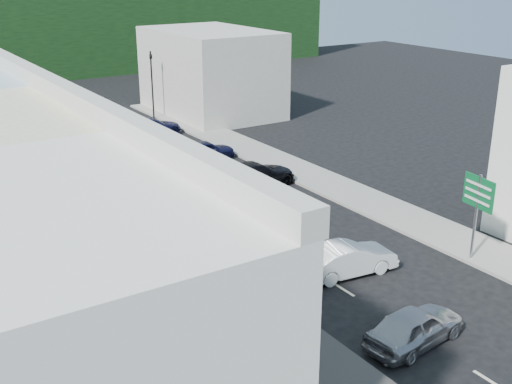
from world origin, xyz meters
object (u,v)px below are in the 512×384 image
at_px(car_silver, 415,326).
at_px(pedestrian_left, 182,301).
at_px(direction_sign, 475,219).
at_px(car_red, 213,289).
at_px(traffic_signal, 152,86).
at_px(car_white, 348,259).
at_px(bus, 155,193).

relative_size(car_silver, pedestrian_left, 2.59).
relative_size(pedestrian_left, direction_sign, 0.43).
bearing_deg(car_red, traffic_signal, -25.26).
xyz_separation_m(car_white, direction_sign, (5.36, -1.97, 1.29)).
xyz_separation_m(bus, car_silver, (2.84, -14.85, -0.85)).
xyz_separation_m(car_silver, car_white, (1.54, 5.23, 0.00)).
distance_m(direction_sign, traffic_signal, 31.95).
xyz_separation_m(car_white, traffic_signal, (4.76, 29.96, 2.08)).
height_order(bus, traffic_signal, traffic_signal).
bearing_deg(car_white, traffic_signal, -2.02).
xyz_separation_m(car_silver, pedestrian_left, (-6.14, 5.34, 0.30)).
bearing_deg(car_silver, car_red, 30.37).
xyz_separation_m(pedestrian_left, traffic_signal, (12.43, 29.85, 1.78)).
bearing_deg(car_red, direction_sign, -108.63).
relative_size(bus, car_white, 2.64).
xyz_separation_m(car_silver, direction_sign, (6.90, 3.26, 1.29)).
bearing_deg(traffic_signal, car_white, 71.24).
bearing_deg(car_silver, direction_sign, -71.04).
bearing_deg(car_white, car_red, 89.40).
xyz_separation_m(car_red, traffic_signal, (10.80, 29.16, 2.08)).
height_order(bus, pedestrian_left, bus).
distance_m(car_white, direction_sign, 5.85).
distance_m(bus, car_white, 10.60).
height_order(car_white, car_red, same).
bearing_deg(pedestrian_left, direction_sign, -110.63).
relative_size(car_silver, traffic_signal, 0.79).
bearing_deg(direction_sign, bus, 139.45).
xyz_separation_m(car_silver, car_red, (-4.50, 6.04, 0.00)).
relative_size(bus, car_red, 2.52).
bearing_deg(traffic_signal, pedestrian_left, 57.65).
distance_m(car_silver, direction_sign, 7.74).
distance_m(bus, traffic_signal, 22.33).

